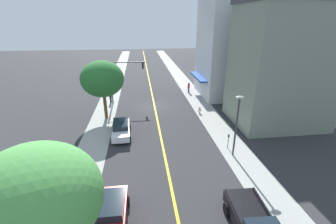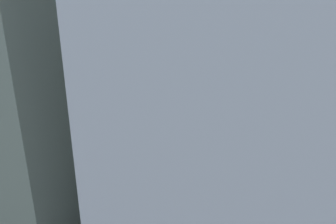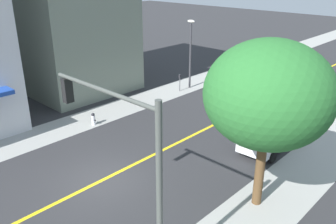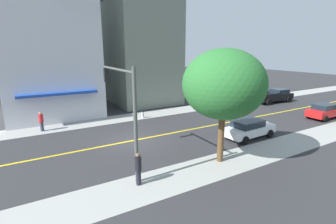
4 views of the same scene
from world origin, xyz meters
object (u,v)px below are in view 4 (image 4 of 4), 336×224
at_px(pedestrian_red_shirt, 41,121).
at_px(parking_meter, 207,100).
at_px(white_sedan_right_curb, 249,128).
at_px(street_tree_right_corner, 224,84).
at_px(street_lamp, 216,78).
at_px(fire_hydrant, 142,114).
at_px(pedestrian_black_shirt, 138,168).
at_px(red_sedan_right_curb, 325,111).
at_px(black_pickup_truck, 274,96).
at_px(traffic_light_mast, 124,101).

bearing_deg(pedestrian_red_shirt, parking_meter, 78.10).
bearing_deg(parking_meter, white_sedan_right_curb, -20.68).
distance_m(street_tree_right_corner, street_lamp, 15.98).
height_order(fire_hydrant, white_sedan_right_curb, white_sedan_right_curb).
bearing_deg(white_sedan_right_curb, pedestrian_black_shirt, -170.80).
height_order(red_sedan_right_curb, pedestrian_red_shirt, pedestrian_red_shirt).
xyz_separation_m(parking_meter, red_sedan_right_curb, (10.03, 7.48, -0.13)).
bearing_deg(parking_meter, black_pickup_truck, 77.76).
bearing_deg(white_sedan_right_curb, black_pickup_truck, 28.00).
height_order(street_tree_right_corner, street_lamp, street_tree_right_corner).
xyz_separation_m(parking_meter, pedestrian_black_shirt, (12.37, -14.49, 0.02)).
distance_m(red_sedan_right_curb, black_pickup_truck, 8.25).
height_order(fire_hydrant, red_sedan_right_curb, red_sedan_right_curb).
height_order(street_lamp, pedestrian_black_shirt, street_lamp).
bearing_deg(black_pickup_truck, street_lamp, 168.63).
height_order(parking_meter, white_sedan_right_curb, white_sedan_right_curb).
bearing_deg(street_lamp, red_sedan_right_curb, 31.76).
xyz_separation_m(street_tree_right_corner, parking_meter, (-12.32, 8.80, -4.01)).
xyz_separation_m(street_tree_right_corner, black_pickup_truck, (-10.18, 18.68, -4.04)).
distance_m(fire_hydrant, red_sedan_right_curb, 18.92).
bearing_deg(fire_hydrant, pedestrian_red_shirt, -93.29).
height_order(traffic_light_mast, pedestrian_red_shirt, traffic_light_mast).
relative_size(traffic_light_mast, black_pickup_truck, 1.07).
bearing_deg(street_tree_right_corner, pedestrian_black_shirt, -89.52).
relative_size(street_tree_right_corner, pedestrian_red_shirt, 4.08).
xyz_separation_m(traffic_light_mast, street_lamp, (-10.50, 15.69, -0.68)).
relative_size(traffic_light_mast, red_sedan_right_curb, 1.45).
bearing_deg(traffic_light_mast, street_lamp, -56.21).
distance_m(parking_meter, pedestrian_black_shirt, 19.05).
bearing_deg(parking_meter, street_lamp, 90.49).
xyz_separation_m(black_pickup_truck, pedestrian_black_shirt, (10.23, -24.36, 0.06)).
xyz_separation_m(fire_hydrant, parking_meter, (-0.44, 8.82, 0.53)).
distance_m(fire_hydrant, traffic_light_mast, 12.12).
bearing_deg(black_pickup_truck, pedestrian_black_shirt, -154.56).
height_order(street_tree_right_corner, fire_hydrant, street_tree_right_corner).
height_order(street_tree_right_corner, pedestrian_black_shirt, street_tree_right_corner).
bearing_deg(fire_hydrant, traffic_light_mast, -29.17).
distance_m(red_sedan_right_curb, white_sedan_right_curb, 11.33).
bearing_deg(traffic_light_mast, pedestrian_red_shirt, 19.63).
relative_size(white_sedan_right_curb, pedestrian_red_shirt, 2.63).
height_order(red_sedan_right_curb, black_pickup_truck, black_pickup_truck).
relative_size(parking_meter, street_lamp, 0.25).
distance_m(street_tree_right_corner, red_sedan_right_curb, 16.96).
bearing_deg(fire_hydrant, red_sedan_right_curb, 59.54).
height_order(black_pickup_truck, pedestrian_red_shirt, black_pickup_truck).
relative_size(parking_meter, red_sedan_right_curb, 0.33).
xyz_separation_m(street_tree_right_corner, fire_hydrant, (-11.87, -0.02, -4.54)).
bearing_deg(street_lamp, fire_hydrant, -87.42).
height_order(fire_hydrant, pedestrian_red_shirt, pedestrian_red_shirt).
distance_m(street_lamp, pedestrian_black_shirt, 20.20).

